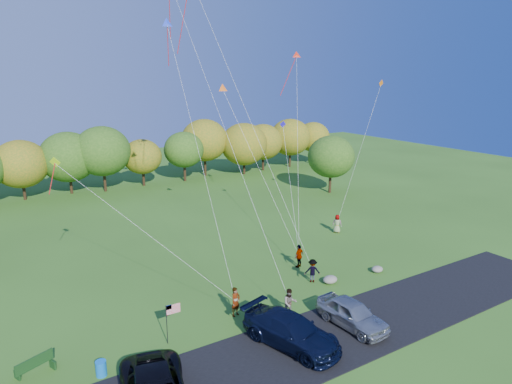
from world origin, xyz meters
The scene contains 16 objects.
ground centered at (0.00, 0.00, 0.00)m, with size 140.00×140.00×0.00m, color #305B1A.
asphalt_lane centered at (0.00, -4.00, 0.03)m, with size 44.00×6.00×0.06m, color black.
treeline centered at (0.08, 35.84, 4.59)m, with size 76.78×27.23×8.09m.
minivan_navy centered at (-0.82, -3.48, 0.94)m, with size 2.46×6.05×1.76m, color black.
minivan_silver centered at (3.51, -3.81, 0.89)m, with size 1.95×4.85×1.65m, color #989CA2.
flyer_a centered at (-1.83, 1.10, 0.97)m, with size 0.71×0.46×1.93m, color #4C4C59.
flyer_b centered at (1.04, -0.80, 0.94)m, with size 0.91×0.71×1.88m, color #4C4C59.
flyer_c centered at (5.40, 2.37, 0.89)m, with size 1.15×0.66×1.78m, color #4C4C59.
flyer_d centered at (6.18, 5.03, 0.95)m, with size 1.11×0.46×1.90m, color #4C4C59.
flyer_e centered at (14.31, 9.70, 0.90)m, with size 0.88×0.57×1.80m, color #4C4C59.
park_bench centered at (-13.48, 1.30, 0.59)m, with size 1.94×1.06×1.10m.
trash_barrel centered at (-10.62, -0.53, 0.41)m, with size 0.55×0.55×0.83m, color blue.
flag_assembly centered at (-6.42, 0.43, 1.78)m, with size 0.88×0.57×2.38m.
boulder_near centered at (6.37, 1.49, 0.28)m, with size 1.14×0.89×0.57m, color gray.
boulder_far centered at (10.78, 1.04, 0.24)m, with size 0.94×0.78×0.49m, color slate.
kites_aloft centered at (2.43, 13.06, 18.91)m, with size 29.66×7.20×13.75m.
Camera 1 is at (-14.58, -21.89, 14.94)m, focal length 32.00 mm.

